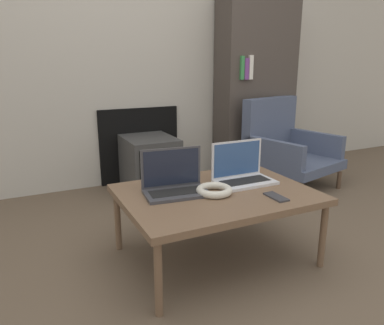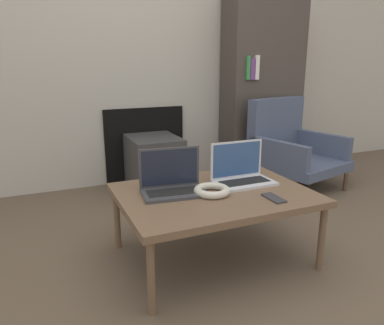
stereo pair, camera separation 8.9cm
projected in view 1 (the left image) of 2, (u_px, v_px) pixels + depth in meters
name	position (u px, v px, depth m)	size (l,w,h in m)	color
ground_plane	(249.00, 288.00, 1.81)	(14.00, 14.00, 0.00)	brown
wall_back	(127.00, 33.00, 3.11)	(7.00, 0.08, 2.60)	#ADA89E
table	(216.00, 197.00, 2.01)	(1.00, 0.74, 0.39)	brown
laptop_left	(174.00, 183.00, 1.97)	(0.35, 0.24, 0.23)	#38383D
laptop_right	(242.00, 173.00, 2.14)	(0.33, 0.20, 0.23)	silver
headphones	(214.00, 190.00, 1.96)	(0.19, 0.19, 0.04)	beige
phone	(276.00, 197.00, 1.91)	(0.06, 0.14, 0.01)	#333338
tv	(150.00, 164.00, 3.15)	(0.40, 0.50, 0.45)	#383838
armchair	(284.00, 145.00, 3.35)	(0.78, 0.80, 0.74)	#47516B
bookshelf	(255.00, 87.00, 3.55)	(0.74, 0.32, 1.64)	#3F3833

